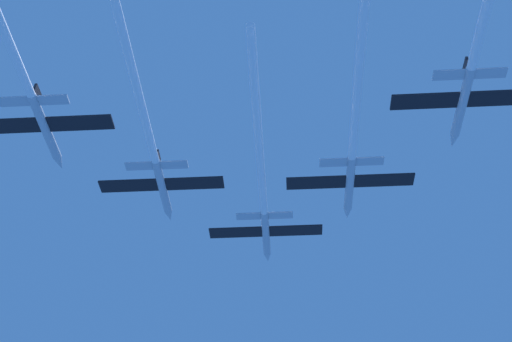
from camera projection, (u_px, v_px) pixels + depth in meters
The scene contains 4 objects.
jet_lead at pixel (262, 184), 93.08m from camera, with size 18.10×48.09×3.00m.
jet_left_wing at pixel (144, 116), 81.94m from camera, with size 18.10×52.32×3.00m.
jet_right_wing at pixel (355, 120), 81.38m from camera, with size 18.10×49.05×3.00m.
jet_left_outer at pixel (0, 22), 70.23m from camera, with size 18.10×57.33×3.00m.
Camera 1 is at (3.84, -82.46, -60.11)m, focal length 44.57 mm.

